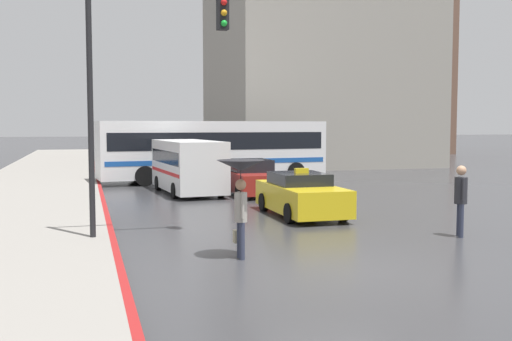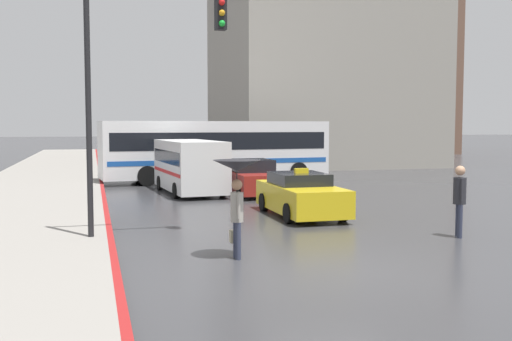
{
  "view_description": "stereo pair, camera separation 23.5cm",
  "coord_description": "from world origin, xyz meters",
  "px_view_note": "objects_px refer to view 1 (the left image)",
  "views": [
    {
      "loc": [
        -4.87,
        -10.95,
        2.88
      ],
      "look_at": [
        0.52,
        7.85,
        1.4
      ],
      "focal_mm": 42.0,
      "sensor_mm": 36.0,
      "label": 1
    },
    {
      "loc": [
        -4.64,
        -11.02,
        2.88
      ],
      "look_at": [
        0.52,
        7.85,
        1.4
      ],
      "focal_mm": 42.0,
      "sensor_mm": 36.0,
      "label": 2
    }
  ],
  "objects_px": {
    "pedestrian_man": "(461,194)",
    "traffic_light": "(144,63)",
    "pedestrian_with_umbrella": "(241,179)",
    "taxi": "(301,195)",
    "sedan_red": "(251,178)",
    "city_bus": "(214,148)",
    "ambulance_van": "(188,164)"
  },
  "relations": [
    {
      "from": "pedestrian_with_umbrella",
      "to": "sedan_red",
      "type": "bearing_deg",
      "value": -15.81
    },
    {
      "from": "sedan_red",
      "to": "pedestrian_man",
      "type": "bearing_deg",
      "value": 104.1
    },
    {
      "from": "taxi",
      "to": "traffic_light",
      "type": "distance_m",
      "value": 6.99
    },
    {
      "from": "sedan_red",
      "to": "taxi",
      "type": "bearing_deg",
      "value": 89.89
    },
    {
      "from": "traffic_light",
      "to": "pedestrian_man",
      "type": "bearing_deg",
      "value": -12.55
    },
    {
      "from": "pedestrian_with_umbrella",
      "to": "pedestrian_man",
      "type": "xyz_separation_m",
      "value": [
        6.09,
        0.9,
        -0.62
      ]
    },
    {
      "from": "sedan_red",
      "to": "city_bus",
      "type": "xyz_separation_m",
      "value": [
        -0.24,
        6.31,
        1.04
      ]
    },
    {
      "from": "sedan_red",
      "to": "pedestrian_with_umbrella",
      "type": "xyz_separation_m",
      "value": [
        -3.42,
        -11.5,
        1.06
      ]
    },
    {
      "from": "taxi",
      "to": "pedestrian_with_umbrella",
      "type": "xyz_separation_m",
      "value": [
        -3.41,
        -5.49,
        1.08
      ]
    },
    {
      "from": "city_bus",
      "to": "pedestrian_with_umbrella",
      "type": "height_order",
      "value": "city_bus"
    },
    {
      "from": "pedestrian_man",
      "to": "traffic_light",
      "type": "distance_m",
      "value": 8.69
    },
    {
      "from": "ambulance_van",
      "to": "pedestrian_with_umbrella",
      "type": "bearing_deg",
      "value": 80.92
    },
    {
      "from": "pedestrian_man",
      "to": "traffic_light",
      "type": "height_order",
      "value": "traffic_light"
    },
    {
      "from": "taxi",
      "to": "ambulance_van",
      "type": "xyz_separation_m",
      "value": [
        -2.41,
        7.29,
        0.59
      ]
    },
    {
      "from": "city_bus",
      "to": "pedestrian_with_umbrella",
      "type": "xyz_separation_m",
      "value": [
        -3.18,
        -17.81,
        0.01
      ]
    },
    {
      "from": "sedan_red",
      "to": "pedestrian_with_umbrella",
      "type": "height_order",
      "value": "pedestrian_with_umbrella"
    },
    {
      "from": "pedestrian_man",
      "to": "sedan_red",
      "type": "bearing_deg",
      "value": -146.29
    },
    {
      "from": "sedan_red",
      "to": "pedestrian_with_umbrella",
      "type": "relative_size",
      "value": 1.97
    },
    {
      "from": "taxi",
      "to": "ambulance_van",
      "type": "distance_m",
      "value": 7.7
    },
    {
      "from": "city_bus",
      "to": "pedestrian_man",
      "type": "relative_size",
      "value": 6.4
    },
    {
      "from": "taxi",
      "to": "pedestrian_man",
      "type": "height_order",
      "value": "pedestrian_man"
    },
    {
      "from": "sedan_red",
      "to": "pedestrian_man",
      "type": "distance_m",
      "value": 10.95
    },
    {
      "from": "traffic_light",
      "to": "city_bus",
      "type": "bearing_deg",
      "value": 71.92
    },
    {
      "from": "taxi",
      "to": "sedan_red",
      "type": "distance_m",
      "value": 6.02
    },
    {
      "from": "pedestrian_with_umbrella",
      "to": "traffic_light",
      "type": "bearing_deg",
      "value": 34.52
    },
    {
      "from": "taxi",
      "to": "sedan_red",
      "type": "relative_size",
      "value": 1.02
    },
    {
      "from": "sedan_red",
      "to": "traffic_light",
      "type": "relative_size",
      "value": 0.66
    },
    {
      "from": "city_bus",
      "to": "traffic_light",
      "type": "bearing_deg",
      "value": -23.25
    },
    {
      "from": "sedan_red",
      "to": "city_bus",
      "type": "distance_m",
      "value": 6.4
    },
    {
      "from": "sedan_red",
      "to": "traffic_light",
      "type": "xyz_separation_m",
      "value": [
        -5.19,
        -8.86,
        3.72
      ]
    },
    {
      "from": "taxi",
      "to": "city_bus",
      "type": "distance_m",
      "value": 12.37
    },
    {
      "from": "city_bus",
      "to": "traffic_light",
      "type": "relative_size",
      "value": 1.85
    }
  ]
}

